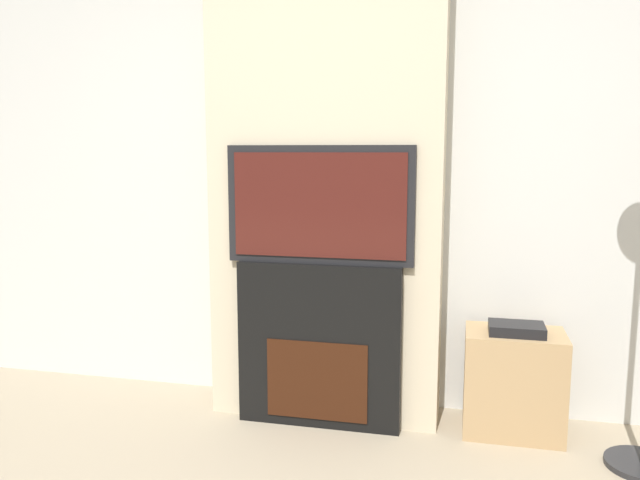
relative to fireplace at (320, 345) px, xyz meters
name	(u,v)px	position (x,y,z in m)	size (l,w,h in m)	color
wall_back	(335,153)	(0.00, 0.36, 0.94)	(6.00, 0.06, 2.70)	silver
chimney_breast	(327,154)	(0.00, 0.16, 0.94)	(1.16, 0.33, 2.70)	beige
fireplace	(320,345)	(0.00, 0.00, 0.00)	(0.81, 0.15, 0.82)	black
television	(320,205)	(0.00, 0.00, 0.70)	(0.92, 0.07, 0.57)	black
media_stand	(513,381)	(0.94, 0.11, -0.15)	(0.47, 0.32, 0.55)	tan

